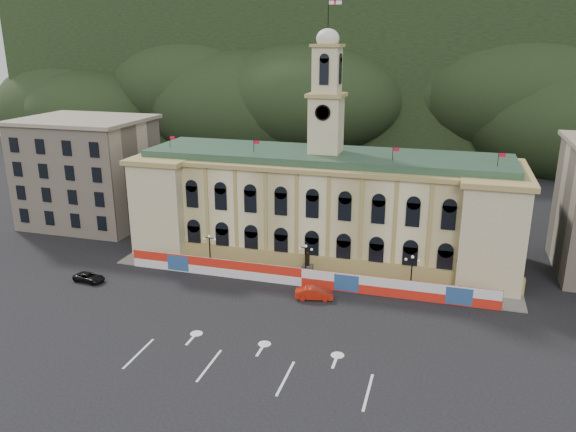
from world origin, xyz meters
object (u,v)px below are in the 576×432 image
(red_sedan, at_px, (314,293))
(lamp_center, at_px, (306,259))
(black_suv, at_px, (89,277))
(statue, at_px, (307,269))

(red_sedan, bearing_deg, lamp_center, 13.26)
(red_sedan, height_order, black_suv, red_sedan)
(statue, bearing_deg, black_suv, -160.87)
(statue, height_order, black_suv, statue)
(black_suv, bearing_deg, red_sedan, -78.01)
(statue, relative_size, lamp_center, 0.72)
(statue, xyz_separation_m, black_suv, (-27.93, -9.69, -0.58))
(statue, relative_size, red_sedan, 0.74)
(statue, xyz_separation_m, lamp_center, (0.00, -1.00, 1.89))
(lamp_center, bearing_deg, red_sedan, -64.76)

